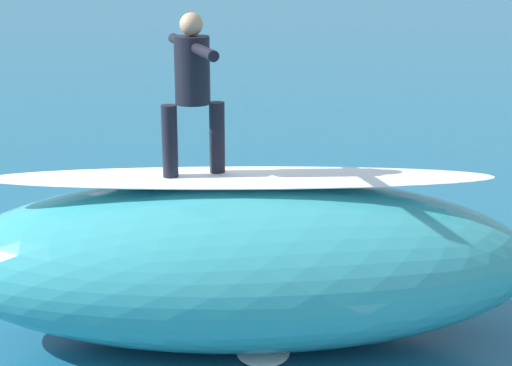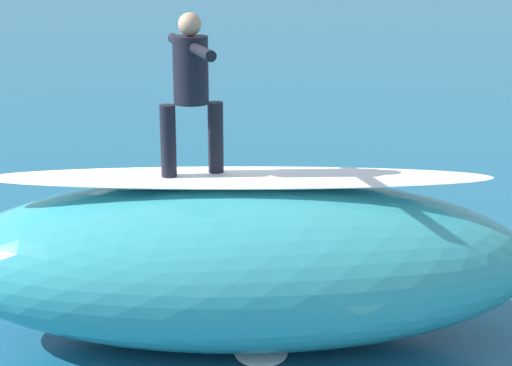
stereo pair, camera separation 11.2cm
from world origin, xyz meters
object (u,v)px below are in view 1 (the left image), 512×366
surfboard_riding (194,178)px  surfboard_paddling (301,248)px  surfer_riding (192,83)px  surfer_paddling (305,233)px

surfboard_riding → surfboard_paddling: bearing=-133.8°
surfboard_paddling → surfer_riding: bearing=-0.4°
surfboard_riding → surfer_paddling: 3.44m
surfer_paddling → surfboard_riding: bearing=-0.4°
surfer_riding → surfboard_riding: bearing=78.0°
surfer_riding → surfboard_paddling: surfer_riding is taller
surfboard_paddling → surfer_paddling: size_ratio=1.40×
surfboard_riding → surfer_paddling: size_ratio=1.17×
surfboard_riding → surfer_riding: 0.97m
surfer_riding → surfer_paddling: bearing=-133.8°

